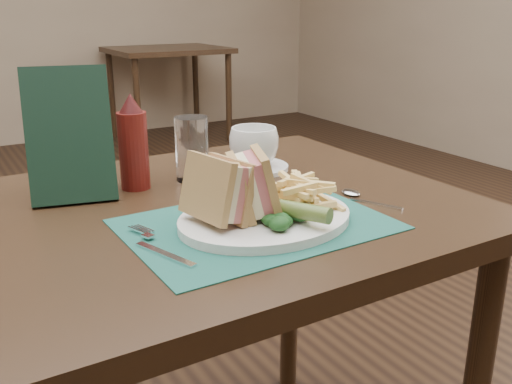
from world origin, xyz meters
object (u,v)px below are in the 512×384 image
table_bg_right (169,94)px  placemat (256,224)px  table_main (219,376)px  sandwich_half_a (207,191)px  plate (265,219)px  coffee_cup (254,146)px  drinking_glass (192,149)px  saucer (254,167)px  sandwich_half_b (241,184)px  ketchup_bottle (133,142)px  check_presenter (69,135)px

table_bg_right → placemat: (-1.37, -3.69, 0.38)m
table_main → sandwich_half_a: 0.47m
table_bg_right → plate: size_ratio=3.00×
coffee_cup → drinking_glass: drinking_glass is taller
coffee_cup → saucer: bearing=180.0°
table_main → saucer: 0.44m
saucer → coffee_cup: size_ratio=1.41×
sandwich_half_b → drinking_glass: drinking_glass is taller
sandwich_half_b → ketchup_bottle: size_ratio=0.57×
drinking_glass → check_presenter: size_ratio=0.53×
placemat → sandwich_half_a: (-0.09, 0.00, 0.07)m
placemat → check_presenter: bearing=127.3°
placemat → saucer: bearing=59.9°
sandwich_half_a → ketchup_bottle: ketchup_bottle is taller
coffee_cup → table_bg_right: bearing=70.4°
ketchup_bottle → sandwich_half_b: bearing=-74.1°
saucer → placemat: bearing=-120.1°
placemat → coffee_cup: (0.16, 0.28, 0.05)m
placemat → saucer: saucer is taller
coffee_cup → drinking_glass: (-0.15, 0.00, 0.01)m
table_main → sandwich_half_b: sandwich_half_b is taller
drinking_glass → ketchup_bottle: bearing=176.9°
table_bg_right → placemat: placemat is taller
table_main → placemat: size_ratio=2.15×
plate → drinking_glass: bearing=85.6°
plate → sandwich_half_b: sandwich_half_b is taller
check_presenter → saucer: bearing=12.3°
saucer → table_bg_right: bearing=70.4°
placemat → ketchup_bottle: (-0.10, 0.29, 0.09)m
saucer → sandwich_half_a: bearing=-131.9°
table_bg_right → sandwich_half_b: (-1.40, -3.67, 0.45)m
check_presenter → coffee_cup: bearing=12.3°
table_main → sandwich_half_b: 0.46m
placemat → check_presenter: (-0.22, 0.29, 0.12)m
sandwich_half_b → saucer: (0.19, 0.27, -0.07)m
table_bg_right → check_presenter: bearing=-115.1°
plate → table_main: bearing=95.6°
table_bg_right → plate: bearing=-110.2°
table_bg_right → sandwich_half_b: size_ratio=8.46×
plate → check_presenter: bearing=124.9°
saucer → drinking_glass: drinking_glass is taller
drinking_glass → placemat: bearing=-93.7°
table_main → placemat: placemat is taller
table_main → saucer: bearing=40.7°
sandwich_half_a → coffee_cup: (0.25, 0.28, -0.02)m
table_main → check_presenter: bearing=144.0°
table_bg_right → check_presenter: check_presenter is taller
plate → sandwich_half_a: bearing=171.0°
ketchup_bottle → plate: bearing=-68.4°
table_bg_right → sandwich_half_b: sandwich_half_b is taller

